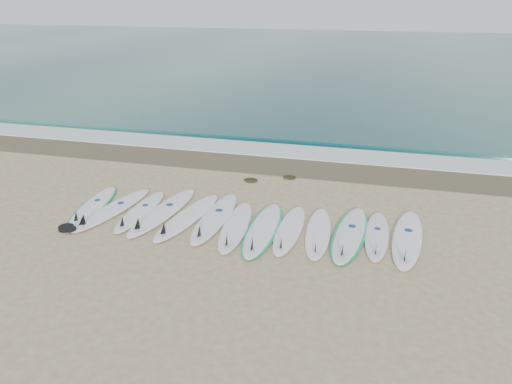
% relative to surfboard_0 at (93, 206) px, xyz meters
% --- Properties ---
extents(ground, '(120.00, 120.00, 0.00)m').
position_rel_surfboard_0_xyz_m(ground, '(3.54, 0.01, -0.05)').
color(ground, tan).
extents(ocean, '(120.00, 55.00, 0.03)m').
position_rel_surfboard_0_xyz_m(ocean, '(3.54, 32.51, -0.03)').
color(ocean, '#1C5251').
rests_on(ocean, ground).
extents(wet_sand_band, '(120.00, 1.80, 0.01)m').
position_rel_surfboard_0_xyz_m(wet_sand_band, '(3.54, 4.11, -0.04)').
color(wet_sand_band, brown).
rests_on(wet_sand_band, ground).
extents(foam_band, '(120.00, 1.40, 0.04)m').
position_rel_surfboard_0_xyz_m(foam_band, '(3.54, 5.51, -0.03)').
color(foam_band, silver).
rests_on(foam_band, ground).
extents(wave_crest, '(120.00, 1.00, 0.10)m').
position_rel_surfboard_0_xyz_m(wave_crest, '(3.54, 7.01, 0.00)').
color(wave_crest, '#1C5251').
rests_on(wave_crest, ground).
extents(surfboard_0, '(0.98, 2.55, 0.32)m').
position_rel_surfboard_0_xyz_m(surfboard_0, '(0.00, 0.00, 0.00)').
color(surfboard_0, white).
rests_on(surfboard_0, ground).
extents(surfboard_1, '(0.96, 2.78, 0.35)m').
position_rel_surfboard_0_xyz_m(surfboard_1, '(0.54, -0.10, 0.01)').
color(surfboard_1, white).
rests_on(surfboard_1, ground).
extents(surfboard_2, '(0.59, 2.45, 0.31)m').
position_rel_surfboard_0_xyz_m(surfboard_2, '(1.21, -0.01, 0.01)').
color(surfboard_2, white).
rests_on(surfboard_2, ground).
extents(surfboard_3, '(0.85, 2.94, 0.37)m').
position_rel_surfboard_0_xyz_m(surfboard_3, '(1.72, 0.07, 0.02)').
color(surfboard_3, white).
rests_on(surfboard_3, ground).
extents(surfboard_4, '(0.90, 2.81, 0.35)m').
position_rel_surfboard_0_xyz_m(surfboard_4, '(2.36, -0.05, 0.01)').
color(surfboard_4, white).
rests_on(surfboard_4, ground).
extents(surfboard_5, '(0.66, 2.85, 0.36)m').
position_rel_surfboard_0_xyz_m(surfboard_5, '(2.98, 0.07, 0.02)').
color(surfboard_5, white).
rests_on(surfboard_5, ground).
extents(surfboard_6, '(0.81, 2.64, 0.33)m').
position_rel_surfboard_0_xyz_m(surfboard_6, '(3.55, -0.22, 0.01)').
color(surfboard_6, white).
rests_on(surfboard_6, ground).
extents(surfboard_7, '(0.76, 2.77, 0.35)m').
position_rel_surfboard_0_xyz_m(surfboard_7, '(4.14, -0.18, 0.00)').
color(surfboard_7, white).
rests_on(surfboard_7, ground).
extents(surfboard_8, '(0.54, 2.48, 0.32)m').
position_rel_surfboard_0_xyz_m(surfboard_8, '(4.69, -0.07, 0.01)').
color(surfboard_8, white).
rests_on(surfboard_8, ground).
extents(surfboard_9, '(0.71, 2.50, 0.32)m').
position_rel_surfboard_0_xyz_m(surfboard_9, '(5.30, -0.06, 0.01)').
color(surfboard_9, white).
rests_on(surfboard_9, ground).
extents(surfboard_10, '(0.84, 2.81, 0.35)m').
position_rel_surfboard_0_xyz_m(surfboard_10, '(5.94, 0.07, 0.01)').
color(surfboard_10, silver).
rests_on(surfboard_10, ground).
extents(surfboard_11, '(0.50, 2.35, 0.30)m').
position_rel_surfboard_0_xyz_m(surfboard_11, '(6.49, 0.13, 0.00)').
color(surfboard_11, silver).
rests_on(surfboard_11, ground).
extents(surfboard_12, '(0.78, 2.83, 0.36)m').
position_rel_surfboard_0_xyz_m(surfboard_12, '(7.09, 0.12, 0.01)').
color(surfboard_12, white).
rests_on(surfboard_12, ground).
extents(seaweed_near, '(0.38, 0.29, 0.07)m').
position_rel_surfboard_0_xyz_m(seaweed_near, '(3.10, 2.65, -0.01)').
color(seaweed_near, black).
rests_on(seaweed_near, ground).
extents(seaweed_far, '(0.35, 0.27, 0.07)m').
position_rel_surfboard_0_xyz_m(seaweed_far, '(4.06, 3.15, -0.01)').
color(seaweed_far, black).
rests_on(seaweed_far, ground).
extents(leash_coil, '(0.46, 0.36, 0.11)m').
position_rel_surfboard_0_xyz_m(leash_coil, '(0.13, -1.19, 0.00)').
color(leash_coil, black).
rests_on(leash_coil, ground).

